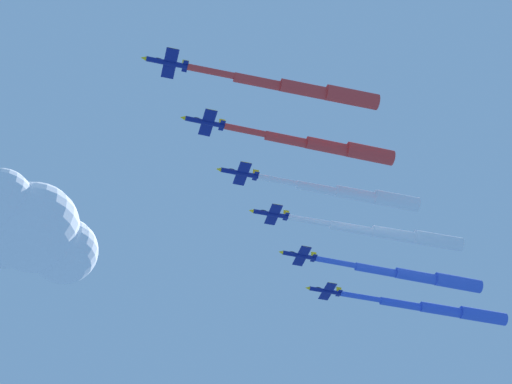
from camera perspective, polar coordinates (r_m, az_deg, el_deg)
jet_lead at (r=182.52m, az=3.41°, el=7.00°), size 41.50×35.61×3.91m
jet_port_inner at (r=190.33m, az=4.96°, el=3.12°), size 39.98×33.29×3.95m
jet_starboard_inner at (r=199.87m, az=6.88°, el=-0.16°), size 39.77×33.62×4.00m
jet_port_mid at (r=212.55m, az=9.54°, el=-2.87°), size 43.75×37.85×4.01m
jet_starboard_mid at (r=224.64m, az=11.00°, el=-5.66°), size 44.88×36.90×3.89m
jet_port_outer at (r=237.46m, az=12.66°, el=-7.85°), size 46.18×38.72×3.93m
cloud_puff at (r=196.44m, az=-15.02°, el=-2.39°), size 33.67×26.55×22.03m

